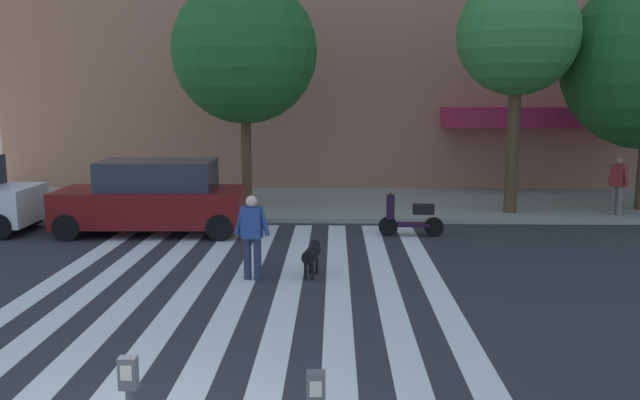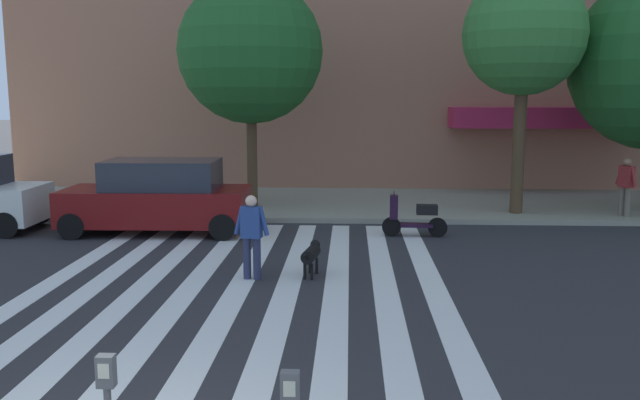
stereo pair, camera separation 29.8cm
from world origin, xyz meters
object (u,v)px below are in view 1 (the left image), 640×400
pedestrian_dog_walker (252,233)px  pedestrian_bystander (618,183)px  street_tree_middle (518,36)px  parked_scooter (411,217)px  parked_car_behind_first (154,198)px  street_tree_nearest (245,51)px  dog_on_leash (312,254)px

pedestrian_dog_walker → pedestrian_bystander: size_ratio=1.00×
street_tree_middle → parked_scooter: bearing=-139.8°
pedestrian_dog_walker → pedestrian_bystander: (9.56, 6.30, 0.15)m
parked_car_behind_first → pedestrian_dog_walker: size_ratio=2.88×
street_tree_nearest → street_tree_middle: size_ratio=1.01×
street_tree_nearest → pedestrian_dog_walker: street_tree_nearest is taller
dog_on_leash → street_tree_middle: bearing=49.3°
parked_car_behind_first → pedestrian_bystander: (12.61, 2.07, 0.15)m
pedestrian_bystander → parked_scooter: bearing=-159.6°
parked_scooter → dog_on_leash: (-2.37, -3.76, -0.04)m
pedestrian_dog_walker → street_tree_middle: bearing=45.3°
street_tree_nearest → pedestrian_bystander: bearing=-7.1°
pedestrian_dog_walker → pedestrian_bystander: bearing=33.4°
parked_scooter → street_tree_middle: street_tree_middle is taller
dog_on_leash → pedestrian_bystander: pedestrian_bystander is taller
street_tree_nearest → pedestrian_bystander: size_ratio=4.15×
street_tree_middle → pedestrian_bystander: street_tree_middle is taller
street_tree_nearest → dog_on_leash: (2.24, -7.35, -4.35)m
pedestrian_dog_walker → dog_on_leash: bearing=14.4°
parked_car_behind_first → street_tree_middle: 10.90m
parked_scooter → street_tree_middle: 6.26m
street_tree_middle → dog_on_leash: 9.72m
parked_scooter → street_tree_middle: size_ratio=0.24×
parked_scooter → dog_on_leash: bearing=-122.2°
parked_scooter → street_tree_nearest: (-4.61, 3.59, 4.32)m
parked_scooter → street_tree_nearest: 7.26m
parked_scooter → dog_on_leash: 4.45m
street_tree_nearest → pedestrian_dog_walker: 8.64m
pedestrian_dog_walker → dog_on_leash: (1.13, 0.29, -0.48)m
parked_scooter → pedestrian_dog_walker: 5.37m
street_tree_middle → pedestrian_bystander: 5.02m
parked_scooter → street_tree_nearest: size_ratio=0.24×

